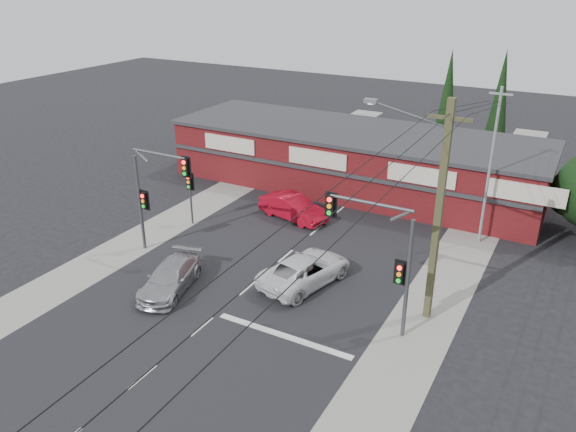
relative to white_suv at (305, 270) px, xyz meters
The scene contains 18 objects.
ground 3.80m from the white_suv, 127.10° to the right, with size 120.00×120.00×0.00m, color black.
road_strip 3.12m from the white_suv, 137.95° to the left, with size 14.00×70.00×0.01m, color black.
verge_left 10.96m from the white_suv, 169.32° to the left, with size 3.00×70.00×0.02m, color gray.
verge_right 6.61m from the white_suv, 17.97° to the left, with size 3.00×70.00×0.02m, color gray.
stop_line 4.70m from the white_suv, 74.36° to the right, with size 6.50×0.35×0.01m, color silver.
white_suv is the anchor object (origin of this frame).
silver_suv 6.69m from the white_suv, 145.20° to the right, with size 1.89×4.65×1.35m, color #A6A8AB.
red_sedan 8.02m from the white_suv, 122.66° to the left, with size 1.62×4.66×1.54m, color #A50A1C.
lane_dashes 3.10m from the white_suv, 138.16° to the left, with size 0.12×47.57×0.01m.
shop_building 14.45m from the white_suv, 103.03° to the left, with size 27.30×8.40×4.22m.
conifer_near 21.59m from the white_suv, 86.59° to the left, with size 1.80×1.80×9.25m.
conifer_far 23.99m from the white_suv, 78.34° to the left, with size 1.80×1.80×9.25m.
traffic_mast_left 9.29m from the white_suv, behind, with size 3.77×0.27×5.97m.
traffic_mast_right 5.95m from the white_suv, 23.10° to the right, with size 3.96×0.27×5.97m.
pedestal_signal 10.06m from the white_suv, 162.20° to the left, with size 0.55×0.27×3.38m.
utility_pole 7.69m from the white_suv, ahead, with size 4.38×0.59×10.00m.
steel_pole 11.95m from the white_suv, 53.20° to the left, with size 1.20×0.16×9.00m.
power_lines 11.72m from the white_suv, 41.15° to the right, with size 2.01×29.00×1.22m.
Camera 1 is at (13.37, -19.06, 14.53)m, focal length 35.00 mm.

